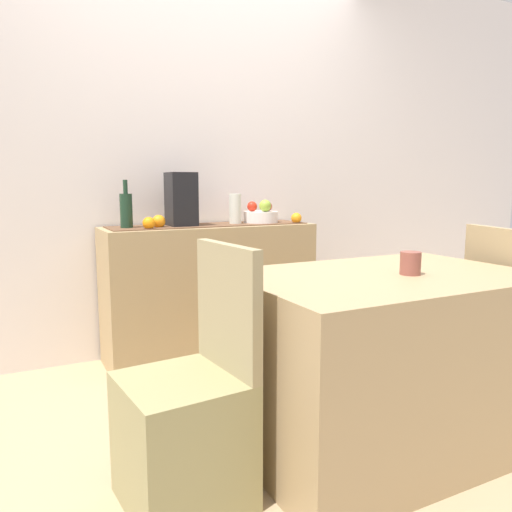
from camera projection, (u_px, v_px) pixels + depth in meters
The scene contains 17 objects.
ground_plane at pixel (282, 413), 2.43m from camera, with size 6.40×6.40×0.02m, color tan.
room_wall_rear at pixel (194, 147), 3.28m from camera, with size 6.40×0.06×2.70m, color silver.
sideboard_console at pixel (211, 291), 3.18m from camera, with size 1.33×0.42×0.85m, color tan.
table_runner at pixel (210, 225), 3.12m from camera, with size 1.25×0.32×0.01m, color brown.
fruit_bowl at pixel (261, 217), 3.28m from camera, with size 0.23×0.23×0.07m, color white.
apple_rear at pixel (252, 206), 3.26m from camera, with size 0.07×0.07×0.07m, color red.
apple_upper at pixel (267, 206), 3.29m from camera, with size 0.06×0.06×0.06m, color #A83C1F.
apple_center at pixel (265, 206), 3.22m from camera, with size 0.08×0.08×0.08m, color #91B238.
wine_bottle at pixel (126, 210), 2.87m from camera, with size 0.07×0.07×0.28m.
coffee_maker at pixel (181, 200), 3.01m from camera, with size 0.16×0.18×0.33m, color black.
ceramic_vase at pixel (235, 209), 3.19m from camera, with size 0.08×0.08×0.20m, color silver.
orange_loose_far at pixel (296, 218), 3.28m from camera, with size 0.07×0.07×0.07m, color orange.
orange_loose_near_bowl at pixel (159, 221), 2.93m from camera, with size 0.08×0.08×0.08m, color orange.
orange_loose_mid at pixel (149, 223), 2.84m from camera, with size 0.07×0.07×0.07m, color orange.
dining_table at pixel (383, 360), 2.09m from camera, with size 1.22×0.83×0.74m, color tan.
coffee_cup at pixel (410, 263), 2.01m from camera, with size 0.08×0.08×0.09m, color brown.
chair_near_window at pixel (187, 428), 1.72m from camera, with size 0.43×0.43×0.90m.
Camera 1 is at (-1.15, -1.99, 1.11)m, focal length 34.80 mm.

